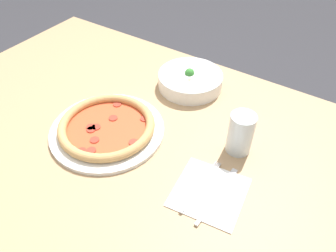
{
  "coord_description": "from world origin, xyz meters",
  "views": [
    {
      "loc": [
        0.53,
        -0.52,
        1.39
      ],
      "look_at": [
        0.15,
        0.06,
        0.74
      ],
      "focal_mm": 35.0,
      "sensor_mm": 36.0,
      "label": 1
    }
  ],
  "objects_px": {
    "fork": "(200,187)",
    "pizza": "(107,128)",
    "knife": "(215,198)",
    "glass": "(241,133)",
    "bowl": "(190,79)"
  },
  "relations": [
    {
      "from": "knife",
      "to": "glass",
      "type": "xyz_separation_m",
      "value": [
        -0.02,
        0.18,
        0.06
      ]
    },
    {
      "from": "pizza",
      "to": "bowl",
      "type": "relative_size",
      "value": 1.52
    },
    {
      "from": "bowl",
      "to": "fork",
      "type": "height_order",
      "value": "bowl"
    },
    {
      "from": "bowl",
      "to": "fork",
      "type": "relative_size",
      "value": 1.21
    },
    {
      "from": "knife",
      "to": "glass",
      "type": "bearing_deg",
      "value": 9.35
    },
    {
      "from": "pizza",
      "to": "knife",
      "type": "relative_size",
      "value": 1.69
    },
    {
      "from": "pizza",
      "to": "knife",
      "type": "height_order",
      "value": "pizza"
    },
    {
      "from": "knife",
      "to": "glass",
      "type": "relative_size",
      "value": 1.64
    },
    {
      "from": "bowl",
      "to": "fork",
      "type": "bearing_deg",
      "value": -56.07
    },
    {
      "from": "fork",
      "to": "pizza",
      "type": "bearing_deg",
      "value": 86.54
    },
    {
      "from": "glass",
      "to": "pizza",
      "type": "bearing_deg",
      "value": -157.12
    },
    {
      "from": "knife",
      "to": "pizza",
      "type": "bearing_deg",
      "value": 86.15
    },
    {
      "from": "fork",
      "to": "knife",
      "type": "distance_m",
      "value": 0.05
    },
    {
      "from": "fork",
      "to": "glass",
      "type": "distance_m",
      "value": 0.19
    },
    {
      "from": "pizza",
      "to": "glass",
      "type": "height_order",
      "value": "glass"
    }
  ]
}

